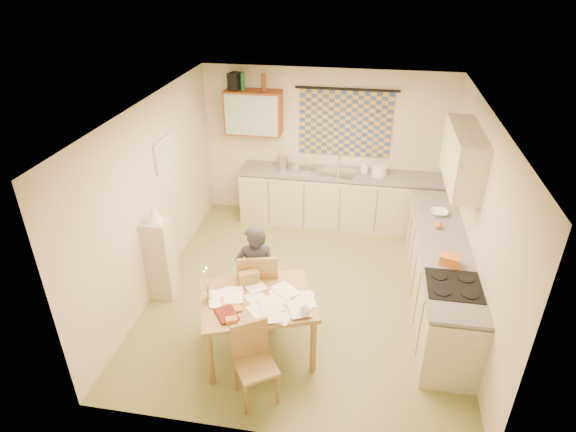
% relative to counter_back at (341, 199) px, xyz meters
% --- Properties ---
extents(floor, '(4.00, 4.50, 0.02)m').
position_rel_counter_back_xyz_m(floor, '(-0.31, -1.95, -0.46)').
color(floor, olive).
rests_on(floor, ground).
extents(ceiling, '(4.00, 4.50, 0.02)m').
position_rel_counter_back_xyz_m(ceiling, '(-0.31, -1.95, 2.06)').
color(ceiling, white).
rests_on(ceiling, floor).
extents(wall_back, '(4.00, 0.02, 2.50)m').
position_rel_counter_back_xyz_m(wall_back, '(-0.31, 0.31, 0.80)').
color(wall_back, beige).
rests_on(wall_back, floor).
extents(wall_front, '(4.00, 0.02, 2.50)m').
position_rel_counter_back_xyz_m(wall_front, '(-0.31, -4.21, 0.80)').
color(wall_front, beige).
rests_on(wall_front, floor).
extents(wall_left, '(0.02, 4.50, 2.50)m').
position_rel_counter_back_xyz_m(wall_left, '(-2.32, -1.95, 0.80)').
color(wall_left, beige).
rests_on(wall_left, floor).
extents(wall_right, '(0.02, 4.50, 2.50)m').
position_rel_counter_back_xyz_m(wall_right, '(1.70, -1.95, 0.80)').
color(wall_right, beige).
rests_on(wall_right, floor).
extents(window_blind, '(1.45, 0.03, 1.05)m').
position_rel_counter_back_xyz_m(window_blind, '(-0.01, 0.27, 1.20)').
color(window_blind, navy).
rests_on(window_blind, wall_back).
extents(curtain_rod, '(1.60, 0.04, 0.04)m').
position_rel_counter_back_xyz_m(curtain_rod, '(-0.01, 0.25, 1.75)').
color(curtain_rod, black).
rests_on(curtain_rod, wall_back).
extents(wall_cabinet, '(0.90, 0.34, 0.70)m').
position_rel_counter_back_xyz_m(wall_cabinet, '(-1.46, 0.13, 1.35)').
color(wall_cabinet, maroon).
rests_on(wall_cabinet, wall_back).
extents(wall_cabinet_glass, '(0.84, 0.02, 0.64)m').
position_rel_counter_back_xyz_m(wall_cabinet_glass, '(-1.46, -0.04, 1.35)').
color(wall_cabinet_glass, '#99B2A5').
rests_on(wall_cabinet_glass, wall_back).
extents(upper_cabinet_right, '(0.34, 1.30, 0.70)m').
position_rel_counter_back_xyz_m(upper_cabinet_right, '(1.52, -1.40, 1.40)').
color(upper_cabinet_right, '#BAAE89').
rests_on(upper_cabinet_right, wall_right).
extents(framed_print, '(0.04, 0.50, 0.40)m').
position_rel_counter_back_xyz_m(framed_print, '(-2.28, -1.55, 1.25)').
color(framed_print, '#F1E5CA').
rests_on(framed_print, wall_left).
extents(print_canvas, '(0.01, 0.42, 0.32)m').
position_rel_counter_back_xyz_m(print_canvas, '(-2.26, -1.55, 1.25)').
color(print_canvas, white).
rests_on(print_canvas, wall_left).
extents(counter_back, '(3.30, 0.62, 0.92)m').
position_rel_counter_back_xyz_m(counter_back, '(0.00, 0.00, 0.00)').
color(counter_back, '#BAAE89').
rests_on(counter_back, floor).
extents(counter_right, '(0.62, 2.95, 0.92)m').
position_rel_counter_back_xyz_m(counter_right, '(1.39, -1.93, -0.00)').
color(counter_right, '#BAAE89').
rests_on(counter_right, floor).
extents(stove, '(0.60, 0.60, 0.93)m').
position_rel_counter_back_xyz_m(stove, '(1.39, -2.78, 0.01)').
color(stove, white).
rests_on(stove, floor).
extents(sink, '(0.65, 0.58, 0.10)m').
position_rel_counter_back_xyz_m(sink, '(-0.06, 0.00, 0.43)').
color(sink, silver).
rests_on(sink, counter_back).
extents(tap, '(0.04, 0.04, 0.28)m').
position_rel_counter_back_xyz_m(tap, '(-0.07, 0.18, 0.61)').
color(tap, silver).
rests_on(tap, counter_back).
extents(dish_rack, '(0.36, 0.31, 0.06)m').
position_rel_counter_back_xyz_m(dish_rack, '(-0.63, 0.00, 0.50)').
color(dish_rack, silver).
rests_on(dish_rack, counter_back).
extents(kettle, '(0.21, 0.21, 0.24)m').
position_rel_counter_back_xyz_m(kettle, '(-0.97, 0.00, 0.59)').
color(kettle, silver).
rests_on(kettle, counter_back).
extents(mixing_bowl, '(0.29, 0.29, 0.16)m').
position_rel_counter_back_xyz_m(mixing_bowl, '(0.58, -0.00, 0.55)').
color(mixing_bowl, white).
rests_on(mixing_bowl, counter_back).
extents(soap_bottle, '(0.15, 0.15, 0.21)m').
position_rel_counter_back_xyz_m(soap_bottle, '(0.34, 0.05, 0.57)').
color(soap_bottle, white).
rests_on(soap_bottle, counter_back).
extents(bowl, '(0.28, 0.28, 0.06)m').
position_rel_counter_back_xyz_m(bowl, '(1.39, -1.18, 0.50)').
color(bowl, white).
rests_on(bowl, counter_right).
extents(orange_bag, '(0.26, 0.22, 0.12)m').
position_rel_counter_back_xyz_m(orange_bag, '(1.39, -2.38, 0.53)').
color(orange_bag, orange).
rests_on(orange_bag, counter_right).
extents(fruit_orange, '(0.10, 0.10, 0.10)m').
position_rel_counter_back_xyz_m(fruit_orange, '(1.34, -1.57, 0.52)').
color(fruit_orange, orange).
rests_on(fruit_orange, counter_right).
extents(speaker, '(0.21, 0.24, 0.26)m').
position_rel_counter_back_xyz_m(speaker, '(-1.74, 0.13, 1.83)').
color(speaker, black).
rests_on(speaker, wall_cabinet).
extents(bottle_green, '(0.08, 0.08, 0.26)m').
position_rel_counter_back_xyz_m(bottle_green, '(-1.62, 0.13, 1.83)').
color(bottle_green, '#195926').
rests_on(bottle_green, wall_cabinet).
extents(bottle_brown, '(0.07, 0.07, 0.26)m').
position_rel_counter_back_xyz_m(bottle_brown, '(-1.29, 0.13, 1.83)').
color(bottle_brown, maroon).
rests_on(bottle_brown, wall_cabinet).
extents(dining_table, '(1.45, 1.27, 0.75)m').
position_rel_counter_back_xyz_m(dining_table, '(-0.69, -3.14, -0.07)').
color(dining_table, brown).
rests_on(dining_table, floor).
extents(chair_far, '(0.56, 0.56, 1.03)m').
position_rel_counter_back_xyz_m(chair_far, '(-0.81, -2.61, -0.13)').
color(chair_far, brown).
rests_on(chair_far, floor).
extents(chair_near, '(0.53, 0.53, 0.85)m').
position_rel_counter_back_xyz_m(chair_near, '(-0.57, -3.77, -0.19)').
color(chair_near, brown).
rests_on(chair_near, floor).
extents(person, '(0.65, 0.56, 1.35)m').
position_rel_counter_back_xyz_m(person, '(-0.82, -2.60, 0.22)').
color(person, black).
rests_on(person, floor).
extents(shelf_stand, '(0.32, 0.30, 1.12)m').
position_rel_counter_back_xyz_m(shelf_stand, '(-2.15, -2.34, 0.11)').
color(shelf_stand, '#BAAE89').
rests_on(shelf_stand, floor).
extents(lampshade, '(0.20, 0.20, 0.22)m').
position_rel_counter_back_xyz_m(lampshade, '(-2.15, -2.34, 0.78)').
color(lampshade, '#F1E5CA').
rests_on(lampshade, shelf_stand).
extents(letter_rack, '(0.24, 0.20, 0.16)m').
position_rel_counter_back_xyz_m(letter_rack, '(-0.83, -2.89, 0.38)').
color(letter_rack, brown).
rests_on(letter_rack, dining_table).
extents(mug, '(0.11, 0.11, 0.09)m').
position_rel_counter_back_xyz_m(mug, '(-0.14, -3.32, 0.34)').
color(mug, white).
rests_on(mug, dining_table).
extents(magazine, '(0.44, 0.45, 0.02)m').
position_rel_counter_back_xyz_m(magazine, '(-1.01, -3.52, 0.31)').
color(magazine, maroon).
rests_on(magazine, dining_table).
extents(book, '(0.42, 0.43, 0.02)m').
position_rel_counter_back_xyz_m(book, '(-1.02, -3.34, 0.31)').
color(book, orange).
rests_on(book, dining_table).
extents(orange_box, '(0.14, 0.12, 0.04)m').
position_rel_counter_back_xyz_m(orange_box, '(-0.86, -3.54, 0.32)').
color(orange_box, orange).
rests_on(orange_box, dining_table).
extents(eyeglasses, '(0.14, 0.08, 0.02)m').
position_rel_counter_back_xyz_m(eyeglasses, '(-0.44, -3.35, 0.31)').
color(eyeglasses, black).
rests_on(eyeglasses, dining_table).
extents(candle_holder, '(0.06, 0.06, 0.18)m').
position_rel_counter_back_xyz_m(candle_holder, '(-1.19, -3.24, 0.39)').
color(candle_holder, silver).
rests_on(candle_holder, dining_table).
extents(candle, '(0.03, 0.03, 0.22)m').
position_rel_counter_back_xyz_m(candle, '(-1.20, -3.29, 0.59)').
color(candle, white).
rests_on(candle, dining_table).
extents(candle_flame, '(0.02, 0.02, 0.02)m').
position_rel_counter_back_xyz_m(candle_flame, '(-1.19, -3.24, 0.71)').
color(candle_flame, '#FFCC66').
rests_on(candle_flame, dining_table).
extents(papers, '(1.24, 0.81, 0.03)m').
position_rel_counter_back_xyz_m(papers, '(-0.54, -3.19, 0.31)').
color(papers, white).
rests_on(papers, dining_table).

